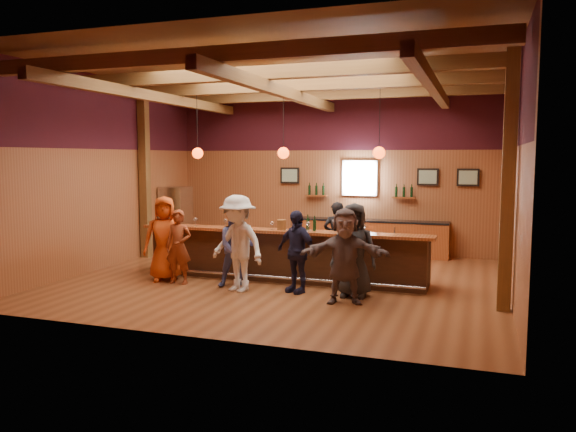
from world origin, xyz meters
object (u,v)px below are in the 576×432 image
(customer_orange, at_px, (165,239))
(customer_dark, at_px, (354,250))
(customer_redvest, at_px, (179,247))
(bottle_a, at_px, (308,224))
(ice_bucket, at_px, (282,225))
(customer_brown, at_px, (345,256))
(back_bar_cabinet, at_px, (372,237))
(customer_denim, at_px, (237,247))
(bar_counter, at_px, (286,255))
(bartender, at_px, (337,238))
(customer_white, at_px, (238,244))
(stainless_fridge, at_px, (176,219))
(customer_navy, at_px, (296,251))

(customer_orange, bearing_deg, customer_dark, -25.95)
(customer_redvest, height_order, bottle_a, customer_redvest)
(customer_orange, height_order, ice_bucket, customer_orange)
(customer_orange, relative_size, customer_brown, 1.05)
(customer_brown, relative_size, customer_dark, 0.97)
(customer_brown, xyz_separation_m, bottle_a, (-1.11, 1.38, 0.38))
(ice_bucket, bearing_deg, back_bar_cabinet, 73.38)
(customer_denim, xyz_separation_m, customer_dark, (2.40, -0.04, 0.06))
(bar_counter, height_order, customer_orange, customer_orange)
(bar_counter, relative_size, back_bar_cabinet, 1.57)
(bar_counter, height_order, bottle_a, bottle_a)
(back_bar_cabinet, xyz_separation_m, customer_brown, (0.46, -5.12, 0.38))
(bartender, bearing_deg, customer_white, 46.34)
(customer_orange, bearing_deg, bartender, 3.51)
(customer_brown, relative_size, bottle_a, 5.33)
(customer_white, distance_m, bottle_a, 1.62)
(stainless_fridge, bearing_deg, customer_denim, -45.33)
(customer_orange, xyz_separation_m, ice_bucket, (2.41, 0.61, 0.32))
(bar_counter, xyz_separation_m, back_bar_cabinet, (1.18, 3.57, -0.05))
(customer_denim, xyz_separation_m, customer_brown, (2.35, -0.55, 0.04))
(bartender, bearing_deg, customer_orange, 18.07)
(back_bar_cabinet, relative_size, customer_brown, 2.33)
(customer_brown, bearing_deg, customer_white, 161.28)
(back_bar_cabinet, bearing_deg, customer_redvest, -123.83)
(customer_redvest, bearing_deg, customer_brown, -11.84)
(customer_navy, xyz_separation_m, bartender, (0.33, 1.89, 0.02))
(customer_navy, bearing_deg, ice_bucket, 152.03)
(customer_denim, relative_size, customer_navy, 1.02)
(customer_denim, bearing_deg, ice_bucket, 10.11)
(customer_denim, xyz_separation_m, customer_white, (0.18, -0.36, 0.12))
(customer_white, bearing_deg, bottle_a, 66.31)
(customer_navy, relative_size, bartender, 0.98)
(customer_orange, xyz_separation_m, customer_redvest, (0.43, -0.17, -0.13))
(customer_redvest, xyz_separation_m, customer_brown, (3.61, -0.42, 0.09))
(customer_navy, height_order, ice_bucket, customer_navy)
(customer_denim, xyz_separation_m, ice_bucket, (0.73, 0.65, 0.40))
(customer_white, height_order, bartender, customer_white)
(customer_brown, bearing_deg, bar_counter, 123.04)
(bar_counter, relative_size, customer_navy, 3.93)
(customer_dark, relative_size, bartender, 1.08)
(customer_navy, bearing_deg, bottle_a, 116.68)
(customer_white, distance_m, bartender, 2.61)
(customer_dark, height_order, bottle_a, customer_dark)
(stainless_fridge, distance_m, customer_white, 5.23)
(customer_white, height_order, customer_dark, customer_white)
(customer_brown, bearing_deg, bartender, 93.76)
(customer_denim, distance_m, customer_navy, 1.28)
(customer_denim, bearing_deg, customer_white, -95.31)
(customer_orange, relative_size, customer_redvest, 1.16)
(bottle_a, bearing_deg, back_bar_cabinet, 80.08)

